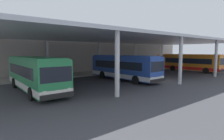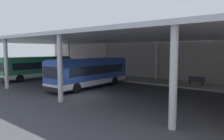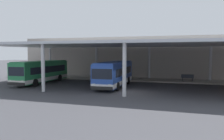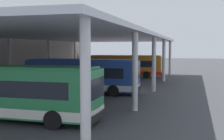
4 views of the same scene
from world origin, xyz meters
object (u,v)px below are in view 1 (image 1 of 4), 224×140
Objects in this scene: bus_second_bay at (124,67)px; bench_waiting at (130,67)px; bus_middle_bay at (191,62)px; bus_nearest_bay at (35,73)px; banner_sign at (158,59)px.

bus_second_bay is 5.90× the size of bench_waiting.
bus_second_bay is at bearing 179.18° from bus_middle_bay.
bus_nearest_bay is at bearing 179.31° from bus_second_bay.
bus_middle_bay is at bearing -48.22° from bench_waiting.
banner_sign is (0.23, 7.47, 0.32)m from bus_middle_bay.
bench_waiting is (-7.46, 8.35, -0.99)m from bus_middle_bay.
banner_sign is (16.60, 7.24, 0.32)m from bus_second_bay.
bus_nearest_bay is 21.37m from bench_waiting.
bus_second_bay reaches higher than bench_waiting.
bus_nearest_bay is 10.89m from bus_second_bay.
bus_second_bay is 18.11m from banner_sign.
bus_second_bay and bus_middle_bay have the same top height.
bus_middle_bay is at bearing -0.77° from bus_nearest_bay.
bus_nearest_bay is at bearing -158.03° from bench_waiting.
bench_waiting is at bearing 173.50° from banner_sign.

